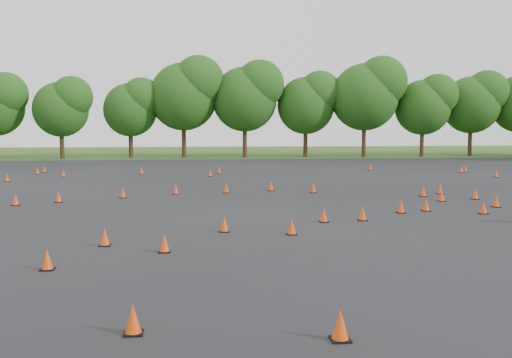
% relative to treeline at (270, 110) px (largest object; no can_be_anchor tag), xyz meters
% --- Properties ---
extents(ground, '(140.00, 140.00, 0.00)m').
position_rel_treeline_xyz_m(ground, '(-4.63, -35.18, -4.69)').
color(ground, '#2D5119').
rests_on(ground, ground).
extents(asphalt_pad, '(62.00, 62.00, 0.00)m').
position_rel_treeline_xyz_m(asphalt_pad, '(-4.63, -29.18, -4.68)').
color(asphalt_pad, black).
rests_on(asphalt_pad, ground).
extents(treeline, '(87.03, 32.67, 11.01)m').
position_rel_treeline_xyz_m(treeline, '(0.00, 0.00, 0.00)').
color(treeline, '#204B15').
rests_on(treeline, ground).
extents(traffic_cones, '(36.21, 33.09, 0.45)m').
position_rel_treeline_xyz_m(traffic_cones, '(-4.55, -30.02, -4.46)').
color(traffic_cones, '#E54209').
rests_on(traffic_cones, asphalt_pad).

